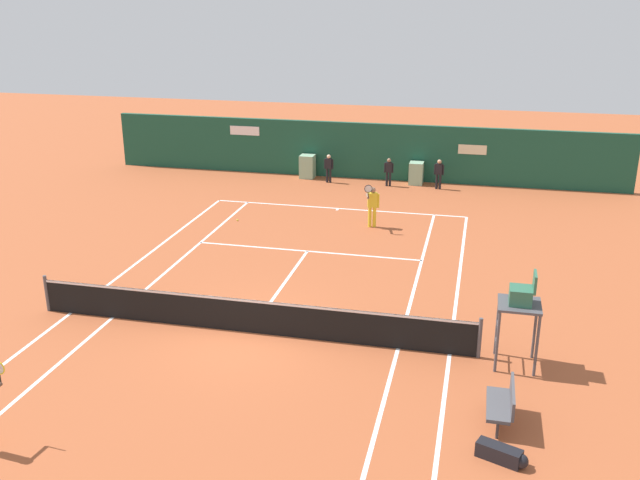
{
  "coord_description": "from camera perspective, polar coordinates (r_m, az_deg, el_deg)",
  "views": [
    {
      "loc": [
        5.71,
        -16.06,
        8.6
      ],
      "look_at": [
        0.68,
        5.45,
        0.8
      ],
      "focal_mm": 39.58,
      "sensor_mm": 36.0,
      "label": 1
    }
  ],
  "objects": [
    {
      "name": "ground_plane",
      "position": [
        19.58,
        -5.22,
        -6.69
      ],
      "size": [
        80.0,
        80.0,
        0.01
      ],
      "color": "#A8512D"
    },
    {
      "name": "tennis_net",
      "position": [
        18.87,
        -5.82,
        -6.05
      ],
      "size": [
        12.1,
        0.1,
        1.07
      ],
      "color": "#4C4C51",
      "rests_on": "ground_plane"
    },
    {
      "name": "sponsor_back_wall",
      "position": [
        34.3,
        3.29,
        7.13
      ],
      "size": [
        25.0,
        1.02,
        2.7
      ],
      "color": "#194C38",
      "rests_on": "ground_plane"
    },
    {
      "name": "player_bench",
      "position": [
        15.57,
        14.62,
        -12.56
      ],
      "size": [
        0.54,
        1.32,
        0.88
      ],
      "rotation": [
        0.0,
        0.0,
        1.57
      ],
      "color": "#38383D",
      "rests_on": "ground_plane"
    },
    {
      "name": "ball_kid_centre_post",
      "position": [
        32.84,
        9.59,
        5.43
      ],
      "size": [
        0.46,
        0.22,
        1.38
      ],
      "rotation": [
        0.0,
        0.0,
        2.99
      ],
      "color": "black",
      "rests_on": "ground_plane"
    },
    {
      "name": "ball_kid_right_post",
      "position": [
        33.54,
        0.71,
        5.96
      ],
      "size": [
        0.45,
        0.19,
        1.35
      ],
      "rotation": [
        0.0,
        0.0,
        3.08
      ],
      "color": "black",
      "rests_on": "ground_plane"
    },
    {
      "name": "equipment_bag",
      "position": [
        14.65,
        14.62,
        -16.46
      ],
      "size": [
        1.01,
        0.6,
        0.32
      ],
      "color": "black",
      "rests_on": "ground_plane"
    },
    {
      "name": "player_on_baseline",
      "position": [
        27.04,
        4.25,
        2.96
      ],
      "size": [
        0.51,
        0.78,
        1.83
      ],
      "rotation": [
        0.0,
        0.0,
        3.4
      ],
      "color": "yellow",
      "rests_on": "ground_plane"
    },
    {
      "name": "umpire_chair",
      "position": [
        17.39,
        15.89,
        -4.93
      ],
      "size": [
        1.0,
        1.0,
        2.43
      ],
      "rotation": [
        0.0,
        0.0,
        1.57
      ],
      "color": "#47474C",
      "rests_on": "ground_plane"
    },
    {
      "name": "ball_kid_left_post",
      "position": [
        33.06,
        5.58,
        5.64
      ],
      "size": [
        0.44,
        0.18,
        1.32
      ],
      "rotation": [
        0.0,
        0.0,
        3.17
      ],
      "color": "black",
      "rests_on": "ground_plane"
    },
    {
      "name": "tennis_ball_by_sideline",
      "position": [
        28.17,
        -6.69,
        1.61
      ],
      "size": [
        0.07,
        0.07,
        0.07
      ],
      "primitive_type": "sphere",
      "color": "#CCE033",
      "rests_on": "ground_plane"
    }
  ]
}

